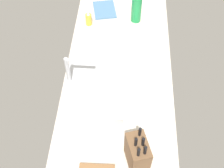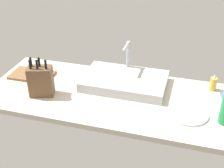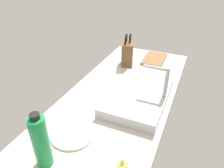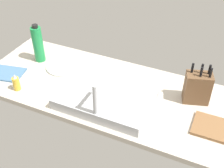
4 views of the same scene
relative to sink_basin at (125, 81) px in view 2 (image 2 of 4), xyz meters
The scene contains 7 objects.
countertop_slab 14.35cm from the sink_basin, 81.75° to the right, with size 175.05×67.58×3.50cm, color beige.
sink_basin is the anchor object (origin of this frame).
faucet 18.13cm from the sink_basin, 96.57° to the left, with size 5.50×15.70×25.17cm.
knife_block 54.31cm from the sink_basin, 152.12° to the right, with size 16.94×13.26×25.02cm.
cutting_board 65.91cm from the sink_basin, behind, with size 29.52×17.93×1.80cm, color brown.
soap_bottle 57.36cm from the sink_basin, 10.63° to the left, with size 4.39×4.39×11.51cm.
dinner_plate 48.59cm from the sink_basin, 26.81° to the right, with size 22.73×22.73×1.20cm, color silver.
Camera 2 is at (38.74, -157.90, 108.58)cm, focal length 49.14 mm.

